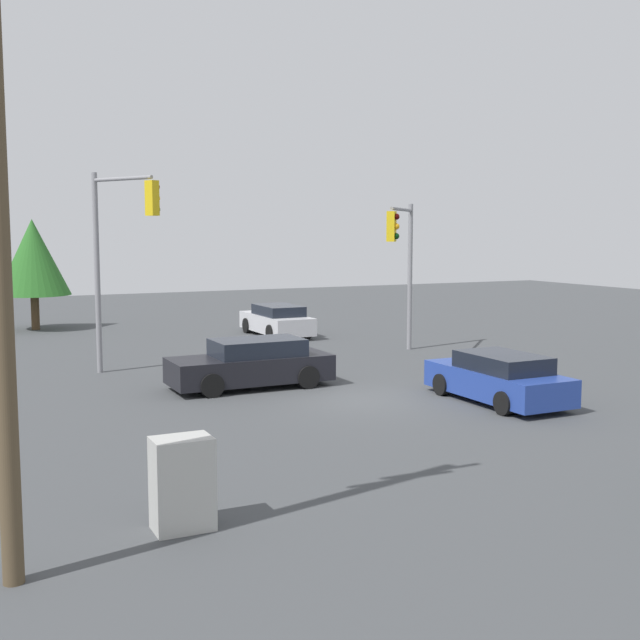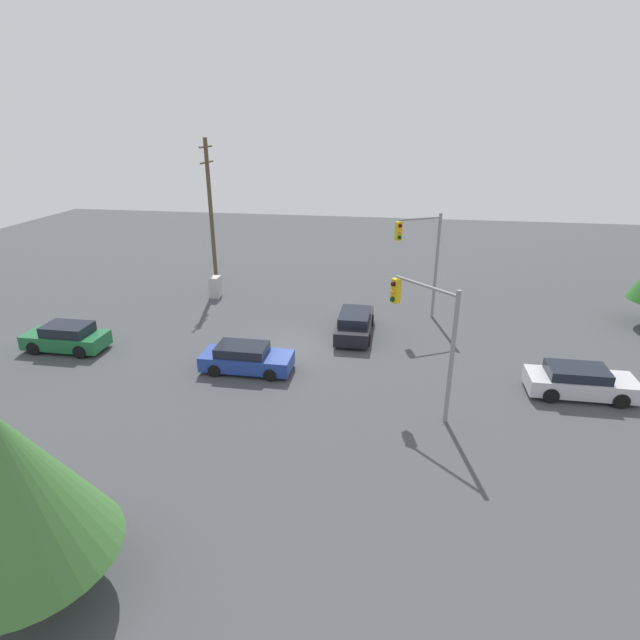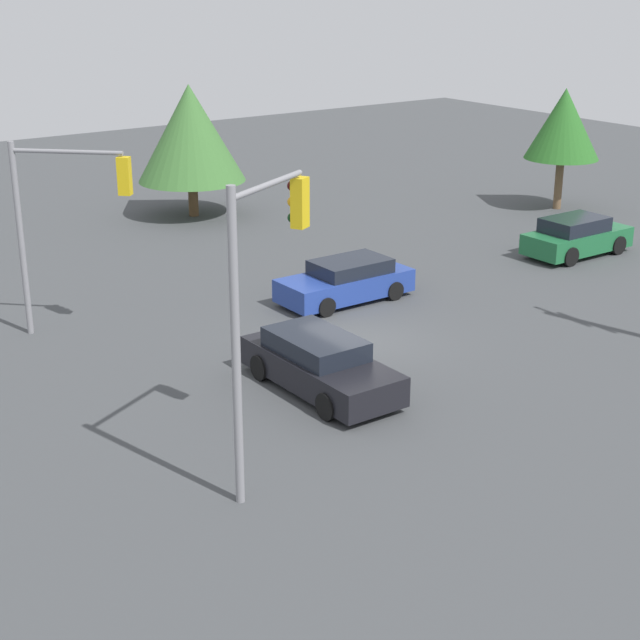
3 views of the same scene
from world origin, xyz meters
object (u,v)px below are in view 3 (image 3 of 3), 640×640
at_px(sedan_green, 576,237).
at_px(sedan_dark, 320,364).
at_px(traffic_signal_main, 262,281).
at_px(traffic_signal_cross, 64,206).
at_px(sedan_blue, 346,281).

xyz_separation_m(sedan_green, sedan_dark, (-4.48, 14.96, -0.01)).
distance_m(sedan_green, sedan_dark, 15.62).
relative_size(sedan_dark, traffic_signal_main, 0.73).
relative_size(sedan_green, sedan_dark, 0.90).
bearing_deg(traffic_signal_cross, sedan_blue, 29.97).
bearing_deg(traffic_signal_main, sedan_dark, 12.44).
distance_m(sedan_green, sedan_blue, 10.18).
relative_size(sedan_blue, traffic_signal_main, 0.68).
bearing_deg(sedan_green, traffic_signal_cross, -98.81).
relative_size(sedan_blue, traffic_signal_cross, 0.78).
relative_size(sedan_green, sedan_blue, 0.97).
bearing_deg(traffic_signal_cross, sedan_dark, -20.33).
bearing_deg(sedan_dark, sedan_green, -163.31).
height_order(sedan_green, traffic_signal_main, traffic_signal_main).
xyz_separation_m(traffic_signal_main, traffic_signal_cross, (10.41, -0.07, -0.49)).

